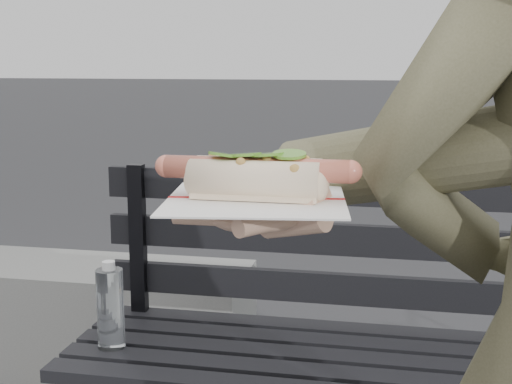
# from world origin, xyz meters

# --- Properties ---
(park_bench) EXTENTS (1.50, 0.44, 0.88)m
(park_bench) POSITION_xyz_m (0.07, 0.94, 0.52)
(park_bench) COLOR black
(park_bench) RESTS_ON ground
(concrete_block) EXTENTS (1.20, 0.40, 0.40)m
(concrete_block) POSITION_xyz_m (-1.03, 1.68, 0.20)
(concrete_block) COLOR slate
(concrete_block) RESTS_ON ground
(held_hotdog) EXTENTS (0.62, 0.31, 0.20)m
(held_hotdog) POSITION_xyz_m (0.13, 0.12, 1.04)
(held_hotdog) COLOR brown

